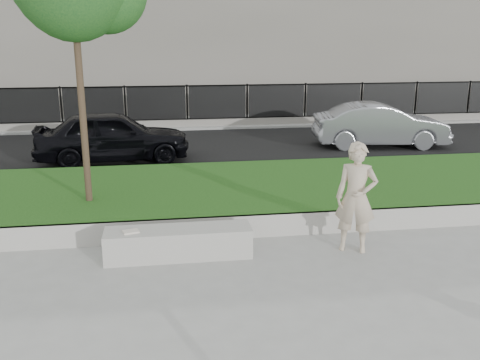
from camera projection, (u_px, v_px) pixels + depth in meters
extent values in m
plane|color=gray|center=(271.00, 261.00, 8.22)|extent=(90.00, 90.00, 0.00)
cube|color=#0D370F|center=(241.00, 193.00, 11.03)|extent=(34.00, 4.00, 0.40)
cube|color=#ADAAA2|center=(258.00, 226.00, 9.16)|extent=(34.00, 0.08, 0.40)
cube|color=black|center=(214.00, 148.00, 16.32)|extent=(34.00, 7.00, 0.04)
cube|color=gray|center=(202.00, 123.00, 20.60)|extent=(34.00, 3.00, 0.12)
cube|color=slate|center=(204.00, 122.00, 19.60)|extent=(32.00, 0.30, 0.24)
cube|color=black|center=(204.00, 105.00, 19.43)|extent=(32.00, 0.04, 1.50)
cube|color=black|center=(203.00, 86.00, 19.25)|extent=(32.00, 0.05, 0.05)
cube|color=black|center=(204.00, 119.00, 19.56)|extent=(32.00, 0.05, 0.05)
cube|color=#ADAAA2|center=(179.00, 243.00, 8.34)|extent=(2.27, 0.57, 0.46)
imported|color=#C5B398|center=(356.00, 198.00, 8.43)|extent=(0.76, 0.65, 1.77)
cube|color=silver|center=(131.00, 232.00, 8.12)|extent=(0.27, 0.22, 0.03)
cylinder|color=#38281C|center=(78.00, 59.00, 9.23)|extent=(0.12, 0.12, 5.11)
imported|color=black|center=(113.00, 136.00, 14.34)|extent=(4.18, 1.95, 1.38)
imported|color=gray|center=(380.00, 125.00, 16.23)|extent=(4.13, 1.88, 1.31)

